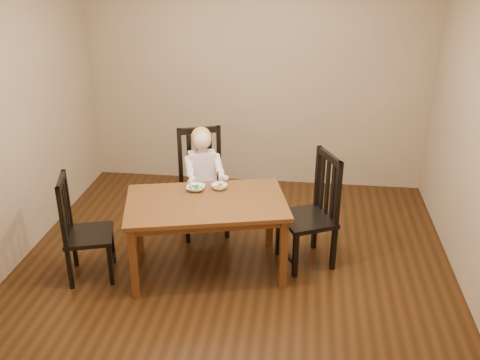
# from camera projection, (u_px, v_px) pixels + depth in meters

# --- Properties ---
(room) EXTENTS (4.01, 4.01, 2.71)m
(room) POSITION_uv_depth(u_px,v_px,m) (233.00, 128.00, 4.37)
(room) COLOR #3A1D0C
(room) RESTS_ON ground
(dining_table) EXTENTS (1.54, 1.14, 0.69)m
(dining_table) POSITION_uv_depth(u_px,v_px,m) (206.00, 209.00, 4.67)
(dining_table) COLOR #4B2E11
(dining_table) RESTS_ON room
(chair_child) EXTENTS (0.58, 0.57, 1.06)m
(chair_child) POSITION_uv_depth(u_px,v_px,m) (202.00, 184.00, 5.40)
(chair_child) COLOR black
(chair_child) RESTS_ON room
(chair_left) EXTENTS (0.50, 0.51, 0.96)m
(chair_left) POSITION_uv_depth(u_px,v_px,m) (83.00, 230.00, 4.63)
(chair_left) COLOR black
(chair_left) RESTS_ON room
(chair_right) EXTENTS (0.59, 0.60, 1.06)m
(chair_right) POSITION_uv_depth(u_px,v_px,m) (312.00, 212.00, 4.83)
(chair_right) COLOR black
(chair_right) RESTS_ON room
(toddler) EXTENTS (0.48, 0.53, 0.60)m
(toddler) POSITION_uv_depth(u_px,v_px,m) (203.00, 172.00, 5.29)
(toddler) COLOR silver
(toddler) RESTS_ON chair_child
(bowl_peas) EXTENTS (0.17, 0.17, 0.04)m
(bowl_peas) POSITION_uv_depth(u_px,v_px,m) (196.00, 188.00, 4.83)
(bowl_peas) COLOR white
(bowl_peas) RESTS_ON dining_table
(bowl_veg) EXTENTS (0.19, 0.19, 0.05)m
(bowl_veg) POSITION_uv_depth(u_px,v_px,m) (219.00, 187.00, 4.85)
(bowl_veg) COLOR white
(bowl_veg) RESTS_ON dining_table
(fork) EXTENTS (0.09, 0.11, 0.05)m
(fork) POSITION_uv_depth(u_px,v_px,m) (191.00, 187.00, 4.79)
(fork) COLOR silver
(fork) RESTS_ON bowl_peas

